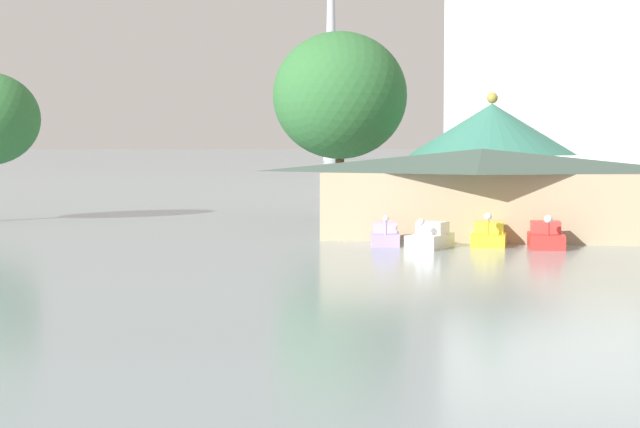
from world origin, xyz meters
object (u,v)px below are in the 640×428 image
(pedal_boat_red, at_px, (546,237))
(pedal_boat_lavender, at_px, (385,236))
(boathouse, at_px, (482,191))
(shoreline_tree_mid, at_px, (340,96))
(pedal_boat_white, at_px, (430,238))
(background_building_block, at_px, (616,72))
(pedal_boat_yellow, at_px, (489,236))
(green_roof_pavilion, at_px, (492,154))

(pedal_boat_red, bearing_deg, pedal_boat_lavender, -93.42)
(boathouse, bearing_deg, pedal_boat_lavender, -130.98)
(pedal_boat_lavender, distance_m, shoreline_tree_mid, 20.81)
(pedal_boat_white, relative_size, shoreline_tree_mid, 0.26)
(background_building_block, bearing_deg, boathouse, -101.13)
(pedal_boat_yellow, height_order, background_building_block, background_building_block)
(shoreline_tree_mid, bearing_deg, background_building_block, 62.47)
(shoreline_tree_mid, distance_m, background_building_block, 44.25)
(pedal_boat_lavender, height_order, pedal_boat_yellow, pedal_boat_yellow)
(pedal_boat_red, bearing_deg, green_roof_pavilion, -172.60)
(pedal_boat_yellow, distance_m, green_roof_pavilion, 16.20)
(shoreline_tree_mid, xyz_separation_m, background_building_block, (20.38, 39.09, 3.81))
(pedal_boat_red, height_order, background_building_block, background_building_block)
(pedal_boat_red, height_order, shoreline_tree_mid, shoreline_tree_mid)
(pedal_boat_lavender, bearing_deg, boathouse, 129.74)
(pedal_boat_lavender, relative_size, pedal_boat_red, 0.88)
(green_roof_pavilion, relative_size, shoreline_tree_mid, 0.85)
(pedal_boat_lavender, height_order, green_roof_pavilion, green_roof_pavilion)
(pedal_boat_yellow, xyz_separation_m, green_roof_pavilion, (-0.52, 15.71, 3.93))
(pedal_boat_yellow, xyz_separation_m, pedal_boat_red, (2.78, -0.70, 0.06))
(pedal_boat_red, relative_size, shoreline_tree_mid, 0.24)
(pedal_boat_yellow, bearing_deg, pedal_boat_white, -58.09)
(pedal_boat_yellow, bearing_deg, shoreline_tree_mid, -148.74)
(boathouse, xyz_separation_m, shoreline_tree_mid, (-10.08, 13.26, 5.77))
(pedal_boat_yellow, bearing_deg, background_building_block, 170.46)
(pedal_boat_red, relative_size, boathouse, 0.17)
(pedal_boat_lavender, distance_m, boathouse, 7.19)
(green_roof_pavilion, bearing_deg, background_building_block, 76.01)
(pedal_boat_red, xyz_separation_m, boathouse, (-3.36, 5.13, 1.99))
(shoreline_tree_mid, bearing_deg, pedal_boat_white, -67.79)
(pedal_boat_white, height_order, boathouse, boathouse)
(pedal_boat_white, xyz_separation_m, boathouse, (2.17, 6.13, 2.01))
(pedal_boat_yellow, height_order, pedal_boat_red, pedal_boat_yellow)
(boathouse, xyz_separation_m, background_building_block, (10.30, 52.35, 9.58))
(pedal_boat_white, distance_m, pedal_boat_yellow, 3.23)
(pedal_boat_lavender, bearing_deg, pedal_boat_white, 59.21)
(pedal_boat_lavender, relative_size, pedal_boat_white, 0.83)
(pedal_boat_yellow, distance_m, pedal_boat_red, 2.86)
(background_building_block, bearing_deg, pedal_boat_red, -96.88)
(shoreline_tree_mid, height_order, background_building_block, background_building_block)
(pedal_boat_lavender, xyz_separation_m, green_roof_pavilion, (4.58, 16.48, 3.93))
(pedal_boat_yellow, height_order, green_roof_pavilion, green_roof_pavilion)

